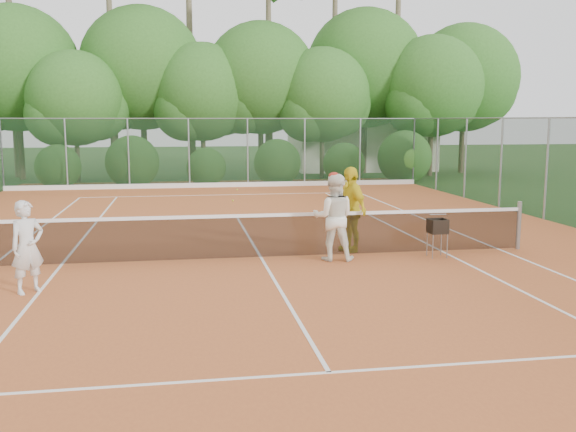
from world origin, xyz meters
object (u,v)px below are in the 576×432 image
Objects in this scene: player_center_grp at (334,217)px; ball_hopper at (438,227)px; player_white at (27,247)px; player_yellow at (350,209)px.

player_center_grp is 2.29m from ball_hopper.
player_center_grp is at bearing -22.19° from player_white.
ball_hopper is at bearing -2.16° from player_center_grp.
ball_hopper is at bearing 43.93° from player_yellow.
player_white is 8.17m from ball_hopper.
ball_hopper is (1.69, -0.92, -0.30)m from player_yellow.
player_yellow reaches higher than player_white.
ball_hopper is (8.02, 1.59, -0.14)m from player_white.
player_center_grp is 1.02m from player_yellow.
ball_hopper is at bearing -27.26° from player_white.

